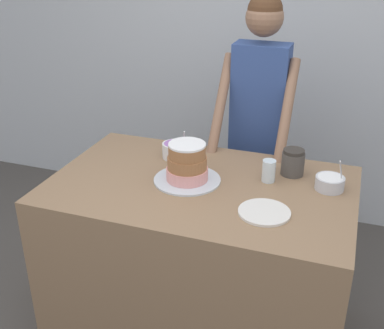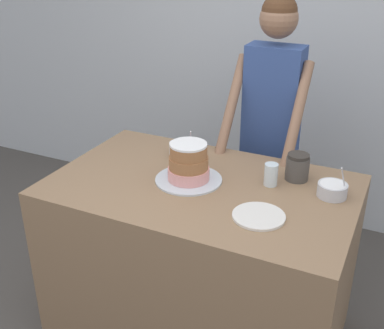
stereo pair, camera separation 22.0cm
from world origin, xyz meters
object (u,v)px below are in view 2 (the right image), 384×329
object	(u,v)px
cake	(189,165)
drinking_glass	(271,175)
ceramic_plate	(259,216)
person_baker	(272,109)
stoneware_jar	(297,167)
frosting_bowl_white	(332,189)
frosting_bowl_purple	(182,149)

from	to	relation	value
cake	drinking_glass	world-z (taller)	cake
cake	ceramic_plate	size ratio (longest dim) A/B	1.44
person_baker	stoneware_jar	distance (m)	0.56
frosting_bowl_white	frosting_bowl_purple	size ratio (longest dim) A/B	1.07
frosting_bowl_purple	ceramic_plate	world-z (taller)	frosting_bowl_purple
frosting_bowl_white	drinking_glass	distance (m)	0.29
frosting_bowl_white	stoneware_jar	world-z (taller)	frosting_bowl_white
frosting_bowl_purple	drinking_glass	xyz separation A→B (m)	(0.54, -0.11, 0.01)
drinking_glass	ceramic_plate	world-z (taller)	drinking_glass
cake	ceramic_plate	xyz separation A→B (m)	(0.42, -0.18, -0.08)
person_baker	drinking_glass	distance (m)	0.63
cake	frosting_bowl_white	size ratio (longest dim) A/B	1.86
frosting_bowl_white	drinking_glass	world-z (taller)	frosting_bowl_white
cake	person_baker	bearing A→B (deg)	74.76
frosting_bowl_white	ceramic_plate	size ratio (longest dim) A/B	0.78
person_baker	frosting_bowl_white	world-z (taller)	person_baker
cake	frosting_bowl_white	bearing A→B (deg)	12.09
cake	ceramic_plate	distance (m)	0.47
cake	stoneware_jar	bearing A→B (deg)	27.18
frosting_bowl_purple	stoneware_jar	world-z (taller)	frosting_bowl_purple
frosting_bowl_purple	frosting_bowl_white	bearing A→B (deg)	-6.63
cake	frosting_bowl_purple	distance (m)	0.29
person_baker	frosting_bowl_white	size ratio (longest dim) A/B	9.83
cake	ceramic_plate	world-z (taller)	cake
frosting_bowl_white	cake	bearing A→B (deg)	-167.91
cake	drinking_glass	distance (m)	0.40
frosting_bowl_white	frosting_bowl_purple	distance (m)	0.84
person_baker	cake	bearing A→B (deg)	-105.24
ceramic_plate	frosting_bowl_white	bearing A→B (deg)	52.76
person_baker	cake	distance (m)	0.75
person_baker	stoneware_jar	world-z (taller)	person_baker
person_baker	ceramic_plate	bearing A→B (deg)	-75.64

